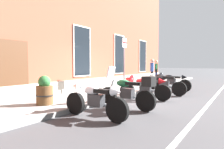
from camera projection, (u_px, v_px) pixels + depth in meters
name	position (u px, v px, depth m)	size (l,w,h in m)	color
ground_plane	(125.00, 98.00, 8.39)	(140.00, 140.00, 0.00)	#38383A
sidewalk	(102.00, 94.00, 9.10)	(27.24, 2.54, 0.14)	slate
lane_stripe	(206.00, 107.00, 6.60)	(27.24, 0.12, 0.01)	silver
brick_pub_facade	(48.00, 24.00, 11.09)	(21.24, 5.38, 7.50)	brown
motorcycle_white_sport	(92.00, 98.00, 5.21)	(0.62, 2.09, 0.99)	black
motorcycle_green_touring	(129.00, 91.00, 6.25)	(0.62, 2.11, 1.38)	black
motorcycle_red_sport	(142.00, 86.00, 7.99)	(0.62, 2.19, 1.00)	black
motorcycle_black_naked	(163.00, 84.00, 9.16)	(0.62, 2.15, 1.00)	black
motorcycle_black_sport	(169.00, 81.00, 10.62)	(0.62, 2.21, 1.00)	black
pedestrian_blue_top	(152.00, 70.00, 13.31)	(0.57, 0.30, 1.68)	black
pedestrian_striped_shirt	(156.00, 70.00, 13.79)	(0.63, 0.37, 1.62)	#1E1E4C
parking_sign	(124.00, 57.00, 9.16)	(0.36, 0.07, 2.57)	#4C4C51
barrel_planter	(45.00, 92.00, 6.27)	(0.56, 0.56, 0.94)	brown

